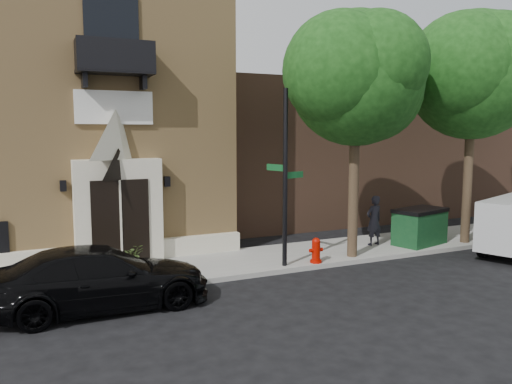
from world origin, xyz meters
TOP-DOWN VIEW (x-y plane):
  - ground at (0.00, 0.00)m, footprint 120.00×120.00m
  - sidewalk at (1.00, 1.50)m, footprint 42.00×3.00m
  - church at (-2.99, 7.95)m, footprint 12.20×11.01m
  - neighbour_building at (12.00, 9.00)m, footprint 18.00×8.00m
  - street_tree_left at (6.03, 0.35)m, footprint 4.97×4.38m
  - street_tree_mid at (11.03, 0.35)m, footprint 5.21×4.64m
  - black_sedan at (-2.04, -0.76)m, footprint 5.12×2.10m
  - street_sign at (3.47, 0.37)m, footprint 0.99×0.81m
  - fire_hydrant at (4.50, 0.24)m, footprint 0.45×0.36m
  - dumpster at (9.24, 0.89)m, footprint 2.20×1.59m
  - planter at (-0.67, 2.30)m, footprint 0.59×0.51m
  - pedestrian_near at (7.66, 1.47)m, footprint 0.69×0.49m

SIDE VIEW (x-z plane):
  - ground at x=0.00m, z-range 0.00..0.00m
  - sidewalk at x=1.00m, z-range 0.00..0.15m
  - planter at x=-0.67m, z-range 0.15..0.80m
  - fire_hydrant at x=4.50m, z-range 0.14..0.93m
  - black_sedan at x=-2.04m, z-range 0.00..1.48m
  - dumpster at x=9.24m, z-range 0.16..1.46m
  - pedestrian_near at x=7.66m, z-range 0.15..1.93m
  - street_sign at x=3.47m, z-range 0.17..5.45m
  - neighbour_building at x=12.00m, z-range 0.00..6.40m
  - church at x=-2.99m, z-range -0.02..9.28m
  - street_tree_left at x=6.03m, z-range 1.98..9.75m
  - street_tree_mid at x=11.03m, z-range 2.07..10.32m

